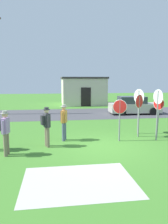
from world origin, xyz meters
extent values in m
plane|color=#3D7528|center=(0.00, 0.00, 0.00)|extent=(80.00, 80.00, 0.00)
cube|color=#424247|center=(0.00, 9.81, 0.00)|extent=(60.00, 6.40, 0.01)
cube|color=#ADAAA3|center=(-1.43, -3.13, 0.00)|extent=(3.20, 2.40, 0.01)
cube|color=beige|center=(1.57, 17.45, 1.54)|extent=(5.01, 4.82, 3.07)
cube|color=#383333|center=(1.57, 17.45, 3.17)|extent=(5.21, 5.02, 0.20)
cube|color=black|center=(1.57, 15.02, 1.05)|extent=(1.10, 0.08, 2.10)
cube|color=#B7B2A3|center=(4.91, 9.03, 0.53)|extent=(4.38, 2.01, 0.76)
cube|color=#2D333D|center=(4.67, 9.05, 1.21)|extent=(2.31, 1.64, 0.60)
cylinder|color=black|center=(6.29, 9.87, 0.32)|extent=(0.65, 0.25, 0.64)
cylinder|color=black|center=(6.20, 8.07, 0.32)|extent=(0.65, 0.25, 0.64)
cylinder|color=black|center=(3.63, 10.00, 0.32)|extent=(0.65, 0.25, 0.64)
cylinder|color=black|center=(3.54, 8.20, 0.32)|extent=(0.65, 0.25, 0.64)
cylinder|color=slate|center=(2.80, 0.68, 1.20)|extent=(0.08, 0.08, 2.40)
cylinder|color=white|center=(2.80, 0.68, 2.11)|extent=(0.15, 0.68, 0.69)
cylinder|color=red|center=(2.81, 0.68, 2.11)|extent=(0.14, 0.63, 0.64)
cylinder|color=slate|center=(3.07, 1.10, 1.01)|extent=(0.18, 0.13, 2.01)
cylinder|color=white|center=(3.07, 1.10, 1.74)|extent=(0.31, 0.60, 0.64)
cylinder|color=red|center=(3.06, 1.10, 1.74)|extent=(0.29, 0.56, 0.59)
cylinder|color=slate|center=(2.21, 1.48, 1.06)|extent=(0.10, 0.10, 2.12)
cylinder|color=white|center=(2.21, 1.48, 1.82)|extent=(0.57, 0.43, 0.70)
cylinder|color=red|center=(2.21, 1.47, 1.82)|extent=(0.53, 0.40, 0.65)
cylinder|color=slate|center=(1.00, 0.85, 0.96)|extent=(0.09, 0.12, 1.93)
cylinder|color=white|center=(1.00, 0.85, 1.65)|extent=(0.67, 0.14, 0.67)
cylinder|color=red|center=(1.00, 0.84, 1.65)|extent=(0.62, 0.13, 0.62)
cylinder|color=slate|center=(2.44, 2.10, 1.18)|extent=(0.09, 0.09, 2.35)
cylinder|color=white|center=(2.44, 2.10, 2.01)|extent=(0.26, 0.79, 0.82)
cylinder|color=red|center=(2.45, 2.10, 2.01)|extent=(0.24, 0.73, 0.76)
cylinder|color=#7A6B56|center=(-2.43, 0.51, 0.44)|extent=(0.14, 0.14, 0.88)
cylinder|color=#7A6B56|center=(-2.35, 0.30, 0.44)|extent=(0.14, 0.14, 0.88)
cube|color=#333338|center=(-2.39, 0.41, 1.17)|extent=(0.33, 0.41, 0.58)
cylinder|color=#333338|center=(-2.47, 0.63, 1.15)|extent=(0.09, 0.09, 0.52)
cylinder|color=#333338|center=(-2.31, 0.18, 1.15)|extent=(0.09, 0.09, 0.52)
sphere|color=beige|center=(-2.39, 0.41, 1.58)|extent=(0.21, 0.21, 0.21)
cylinder|color=#333338|center=(-2.39, 0.41, 1.64)|extent=(0.32, 0.31, 0.02)
cylinder|color=#333338|center=(-2.39, 0.41, 1.69)|extent=(0.19, 0.19, 0.09)
cube|color=#232328|center=(-2.55, 0.35, 1.19)|extent=(0.22, 0.29, 0.40)
cylinder|color=#4C5670|center=(-1.56, 1.40, 0.44)|extent=(0.14, 0.14, 0.88)
cylinder|color=#4C5670|center=(-1.64, 1.20, 0.44)|extent=(0.14, 0.14, 0.88)
cube|color=#B27533|center=(-1.60, 1.30, 1.17)|extent=(0.33, 0.41, 0.58)
cylinder|color=#B27533|center=(-1.52, 1.53, 1.15)|extent=(0.09, 0.09, 0.52)
cylinder|color=#B27533|center=(-1.68, 1.08, 1.15)|extent=(0.09, 0.09, 0.52)
sphere|color=tan|center=(-1.60, 1.30, 1.58)|extent=(0.21, 0.21, 0.21)
cylinder|color=gray|center=(-1.60, 1.30, 1.64)|extent=(0.31, 0.31, 0.02)
cylinder|color=gray|center=(-1.60, 1.30, 1.69)|extent=(0.19, 0.19, 0.09)
cylinder|color=#7A6B56|center=(-3.90, -0.41, 0.44)|extent=(0.14, 0.14, 0.88)
cylinder|color=#7A6B56|center=(-3.93, -0.63, 0.44)|extent=(0.14, 0.14, 0.88)
cube|color=#9E7AB2|center=(-3.92, -0.52, 1.17)|extent=(0.27, 0.39, 0.58)
cylinder|color=#9E7AB2|center=(-3.88, -0.28, 1.15)|extent=(0.09, 0.09, 0.52)
cylinder|color=#9E7AB2|center=(-3.95, -0.76, 1.15)|extent=(0.09, 0.09, 0.52)
sphere|color=tan|center=(-3.92, -0.52, 1.58)|extent=(0.21, 0.21, 0.21)
cylinder|color=gray|center=(-3.92, -0.52, 1.64)|extent=(0.32, 0.31, 0.02)
cylinder|color=gray|center=(-3.92, -0.52, 1.69)|extent=(0.19, 0.19, 0.09)
cube|color=#232328|center=(-4.09, -0.49, 1.19)|extent=(0.18, 0.28, 0.40)
camera|label=1|loc=(-2.13, -9.00, 2.87)|focal=35.10mm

